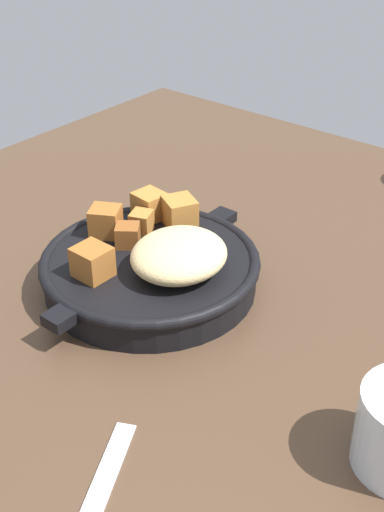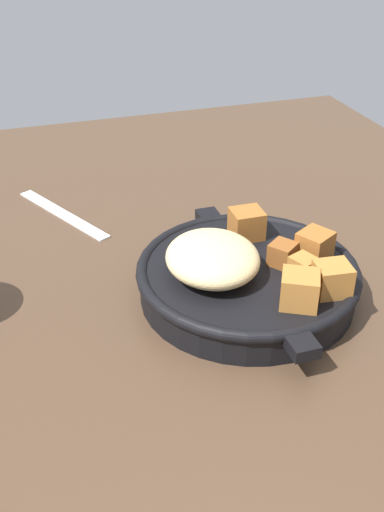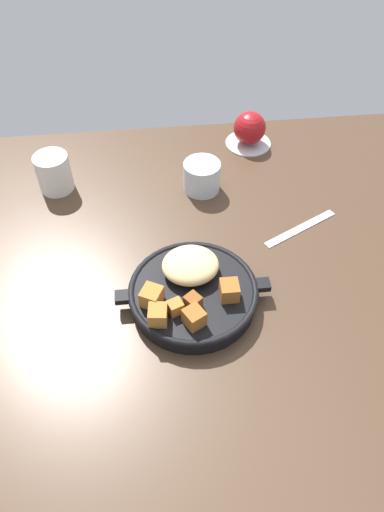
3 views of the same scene
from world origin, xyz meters
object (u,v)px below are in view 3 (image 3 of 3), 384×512
(butter_knife, at_px, (300,228))
(water_glass_short, at_px, (202,176))
(ceramic_mug_white, at_px, (54,173))
(red_apple, at_px, (250,128))
(cast_iron_skillet, at_px, (192,291))

(butter_knife, distance_m, water_glass_short, 0.24)
(ceramic_mug_white, bearing_deg, water_glass_short, -6.70)
(butter_knife, height_order, water_glass_short, water_glass_short)
(ceramic_mug_white, bearing_deg, red_apple, 14.69)
(butter_knife, bearing_deg, cast_iron_skillet, -173.95)
(red_apple, xyz_separation_m, butter_knife, (0.05, -0.30, -0.04))
(butter_knife, xyz_separation_m, ceramic_mug_white, (-0.50, 0.18, 0.04))
(red_apple, height_order, butter_knife, red_apple)
(red_apple, xyz_separation_m, ceramic_mug_white, (-0.45, -0.12, -0.00))
(butter_knife, relative_size, ceramic_mug_white, 2.12)
(cast_iron_skillet, xyz_separation_m, red_apple, (0.19, 0.45, 0.02))
(red_apple, bearing_deg, water_glass_short, -130.85)
(water_glass_short, bearing_deg, red_apple, 49.15)
(cast_iron_skillet, bearing_deg, red_apple, 67.61)
(cast_iron_skillet, height_order, water_glass_short, cast_iron_skillet)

